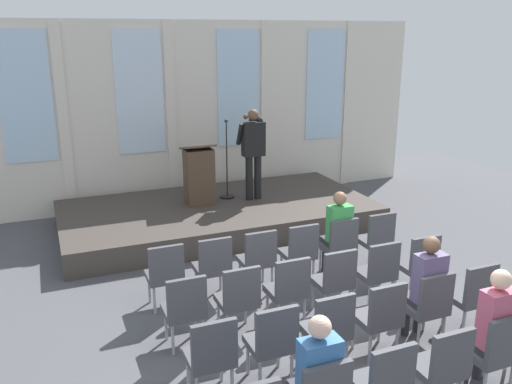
{
  "coord_description": "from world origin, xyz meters",
  "views": [
    {
      "loc": [
        -2.97,
        -4.5,
        3.57
      ],
      "look_at": [
        0.22,
        3.32,
        1.02
      ],
      "focal_mm": 37.37,
      "sensor_mm": 36.0,
      "label": 1
    }
  ],
  "objects": [
    {
      "name": "ground_plane",
      "position": [
        0.0,
        0.0,
        0.0
      ],
      "size": [
        16.66,
        16.66,
        0.0
      ],
      "primitive_type": "plane",
      "color": "#4C4C51"
    },
    {
      "name": "rear_partition",
      "position": [
        0.03,
        6.4,
        1.94
      ],
      "size": [
        10.56,
        0.14,
        3.81
      ],
      "color": "silver",
      "rests_on": "ground"
    },
    {
      "name": "stage_platform",
      "position": [
        0.0,
        4.67,
        0.21
      ],
      "size": [
        5.79,
        2.87,
        0.43
      ],
      "primitive_type": "cube",
      "color": "#3F3833",
      "rests_on": "ground"
    },
    {
      "name": "speaker",
      "position": [
        0.75,
        4.75,
        1.45
      ],
      "size": [
        0.52,
        0.69,
        1.76
      ],
      "color": "black",
      "rests_on": "stage_platform"
    },
    {
      "name": "mic_stand",
      "position": [
        0.31,
        5.02,
        0.76
      ],
      "size": [
        0.28,
        0.28,
        1.55
      ],
      "color": "black",
      "rests_on": "stage_platform"
    },
    {
      "name": "lectern",
      "position": [
        -0.3,
        4.88,
        0.98
      ],
      "size": [
        0.6,
        0.48,
        1.16
      ],
      "color": "#4C3828",
      "rests_on": "stage_platform"
    },
    {
      "name": "chair_r0_c0",
      "position": [
        -1.66,
        1.89,
        0.53
      ],
      "size": [
        0.46,
        0.44,
        0.94
      ],
      "color": "#99999E",
      "rests_on": "ground"
    },
    {
      "name": "chair_r0_c1",
      "position": [
        -0.99,
        1.89,
        0.53
      ],
      "size": [
        0.46,
        0.44,
        0.94
      ],
      "color": "#99999E",
      "rests_on": "ground"
    },
    {
      "name": "chair_r0_c2",
      "position": [
        -0.33,
        1.89,
        0.53
      ],
      "size": [
        0.46,
        0.44,
        0.94
      ],
      "color": "#99999E",
      "rests_on": "ground"
    },
    {
      "name": "chair_r0_c3",
      "position": [
        0.33,
        1.89,
        0.53
      ],
      "size": [
        0.46,
        0.44,
        0.94
      ],
      "color": "#99999E",
      "rests_on": "ground"
    },
    {
      "name": "chair_r0_c4",
      "position": [
        0.99,
        1.89,
        0.53
      ],
      "size": [
        0.46,
        0.44,
        0.94
      ],
      "color": "#99999E",
      "rests_on": "ground"
    },
    {
      "name": "audience_r0_c4",
      "position": [
        0.99,
        1.97,
        0.73
      ],
      "size": [
        0.36,
        0.39,
        1.32
      ],
      "color": "#2D2D33",
      "rests_on": "ground"
    },
    {
      "name": "chair_r0_c5",
      "position": [
        1.66,
        1.89,
        0.53
      ],
      "size": [
        0.46,
        0.44,
        0.94
      ],
      "color": "#99999E",
      "rests_on": "ground"
    },
    {
      "name": "chair_r1_c0",
      "position": [
        -1.66,
        0.89,
        0.53
      ],
      "size": [
        0.46,
        0.44,
        0.94
      ],
      "color": "#99999E",
      "rests_on": "ground"
    },
    {
      "name": "chair_r1_c1",
      "position": [
        -0.99,
        0.89,
        0.53
      ],
      "size": [
        0.46,
        0.44,
        0.94
      ],
      "color": "#99999E",
      "rests_on": "ground"
    },
    {
      "name": "chair_r1_c2",
      "position": [
        -0.33,
        0.89,
        0.53
      ],
      "size": [
        0.46,
        0.44,
        0.94
      ],
      "color": "#99999E",
      "rests_on": "ground"
    },
    {
      "name": "chair_r1_c3",
      "position": [
        0.33,
        0.89,
        0.53
      ],
      "size": [
        0.46,
        0.44,
        0.94
      ],
      "color": "#99999E",
      "rests_on": "ground"
    },
    {
      "name": "chair_r1_c4",
      "position": [
        0.99,
        0.89,
        0.53
      ],
      "size": [
        0.46,
        0.44,
        0.94
      ],
      "color": "#99999E",
      "rests_on": "ground"
    },
    {
      "name": "chair_r1_c5",
      "position": [
        1.66,
        0.89,
        0.53
      ],
      "size": [
        0.46,
        0.44,
        0.94
      ],
      "color": "#99999E",
      "rests_on": "ground"
    },
    {
      "name": "chair_r2_c0",
      "position": [
        -1.66,
        -0.11,
        0.53
      ],
      "size": [
        0.46,
        0.44,
        0.94
      ],
      "color": "#99999E",
      "rests_on": "ground"
    },
    {
      "name": "chair_r2_c1",
      "position": [
        -0.99,
        -0.11,
        0.53
      ],
      "size": [
        0.46,
        0.44,
        0.94
      ],
      "color": "#99999E",
      "rests_on": "ground"
    },
    {
      "name": "chair_r2_c2",
      "position": [
        -0.33,
        -0.11,
        0.53
      ],
      "size": [
        0.46,
        0.44,
        0.94
      ],
      "color": "#99999E",
      "rests_on": "ground"
    },
    {
      "name": "chair_r2_c3",
      "position": [
        0.33,
        -0.11,
        0.53
      ],
      "size": [
        0.46,
        0.44,
        0.94
      ],
      "color": "#99999E",
      "rests_on": "ground"
    },
    {
      "name": "chair_r2_c4",
      "position": [
        0.99,
        -0.11,
        0.53
      ],
      "size": [
        0.46,
        0.44,
        0.94
      ],
      "color": "#99999E",
      "rests_on": "ground"
    },
    {
      "name": "audience_r2_c4",
      "position": [
        0.99,
        -0.04,
        0.75
      ],
      "size": [
        0.36,
        0.39,
        1.35
      ],
      "color": "#2D2D33",
      "rests_on": "ground"
    },
    {
      "name": "chair_r2_c5",
      "position": [
        1.66,
        -0.11,
        0.53
      ],
      "size": [
        0.46,
        0.44,
        0.94
      ],
      "color": "#99999E",
      "rests_on": "ground"
    },
    {
      "name": "audience_r3_c1",
      "position": [
        -0.99,
        -1.03,
        0.73
      ],
      "size": [
        0.36,
        0.39,
        1.31
      ],
      "color": "#2D2D33",
      "rests_on": "ground"
    },
    {
      "name": "chair_r3_c2",
      "position": [
        -0.33,
        -1.12,
        0.53
      ],
      "size": [
        0.46,
        0.44,
        0.94
      ],
      "color": "#99999E",
      "rests_on": "ground"
    },
    {
      "name": "chair_r3_c3",
      "position": [
        0.33,
        -1.12,
        0.53
      ],
      "size": [
        0.46,
        0.44,
        0.94
      ],
      "color": "#99999E",
      "rests_on": "ground"
    },
    {
      "name": "chair_r3_c4",
      "position": [
        0.99,
        -1.12,
        0.53
      ],
      "size": [
        0.46,
        0.44,
        0.94
      ],
      "color": "#99999E",
      "rests_on": "ground"
    },
    {
      "name": "audience_r3_c4",
      "position": [
        0.99,
        -1.04,
        0.76
      ],
      "size": [
        0.36,
        0.39,
        1.38
      ],
      "color": "#2D2D33",
      "rests_on": "ground"
    }
  ]
}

